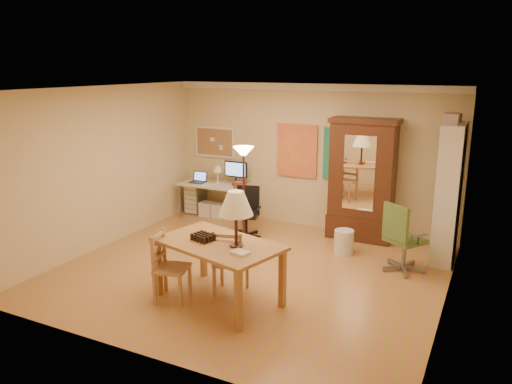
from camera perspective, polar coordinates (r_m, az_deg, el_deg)
The scene contains 16 objects.
floor at distance 7.61m, azimuth -0.74°, elevation -9.07°, with size 5.50×5.50×0.00m, color #A8833B.
crown_molding at distance 9.25m, azimuth 6.30°, elevation 11.86°, with size 5.50×0.08×0.12m, color white.
corkboard at distance 10.26m, azimuth -4.72°, elevation 5.72°, with size 0.90×0.04×0.62m, color #9B7449.
art_panel_left at distance 9.47m, azimuth 4.70°, elevation 4.71°, with size 0.80×0.04×1.00m, color gold.
art_panel_right at distance 9.19m, azimuth 9.94°, elevation 4.24°, with size 0.75×0.04×0.95m, color teal.
dining_table at distance 6.35m, azimuth -3.63°, elevation -4.63°, with size 1.81×1.35×1.52m.
ladder_chair_back at distance 6.78m, azimuth -2.95°, elevation -8.18°, with size 0.50×0.49×0.92m.
ladder_chair_left at distance 6.70m, azimuth -9.83°, elevation -8.63°, with size 0.50×0.51×0.92m.
torchiere_lamp at distance 7.79m, azimuth -1.43°, elevation 2.61°, with size 0.33×0.33×1.80m.
computer_desk at distance 10.07m, azimuth -4.15°, elevation -0.64°, with size 1.56×0.68×1.18m.
office_chair_black at distance 9.02m, azimuth -1.09°, elevation -3.63°, with size 0.56×0.56×0.92m.
office_chair_green at distance 7.85m, azimuth 16.37°, elevation -6.72°, with size 0.67×0.67×1.06m.
drawer_cart at distance 10.54m, azimuth -6.94°, elevation -0.58°, with size 0.33×0.40×0.67m.
armoire at distance 8.96m, azimuth 12.00°, elevation 0.52°, with size 1.17×0.55×2.15m.
bookshelf at distance 8.27m, azimuth 21.14°, elevation -0.21°, with size 0.33×0.87×2.18m.
wastebin at distance 8.36m, azimuth 10.01°, elevation -5.64°, with size 0.32×0.32×0.40m, color silver.
Camera 1 is at (3.19, -6.22, 3.01)m, focal length 35.00 mm.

